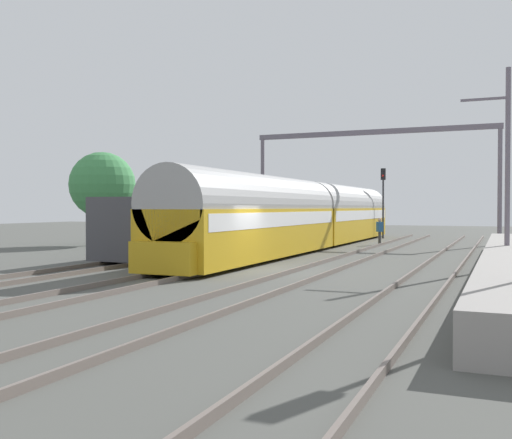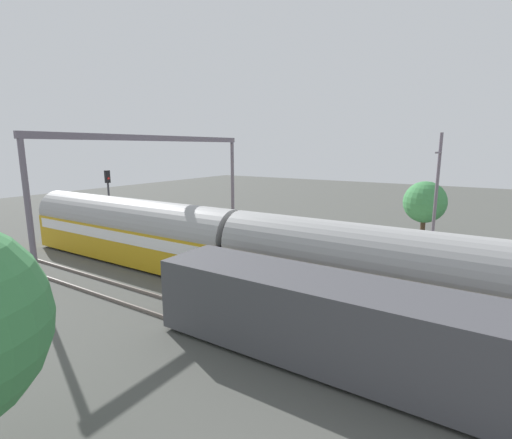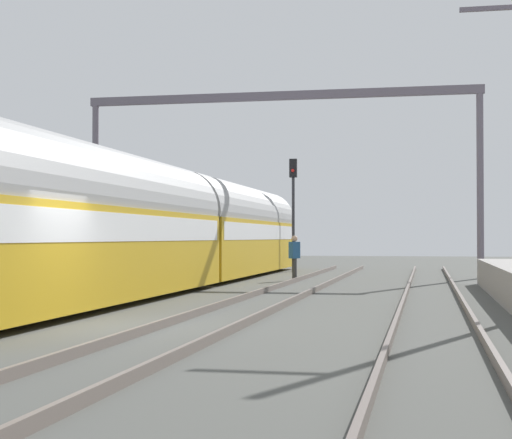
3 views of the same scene
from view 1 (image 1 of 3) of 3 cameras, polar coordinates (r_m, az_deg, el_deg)
name	(u,v)px [view 1 (image 1 of 3)]	position (r m, az deg, el deg)	size (l,w,h in m)	color
ground	(264,270)	(22.97, 0.73, -4.88)	(120.00, 120.00, 0.00)	#4E504B
track_far_west	(128,262)	(25.97, -12.24, -4.03)	(1.52, 60.00, 0.16)	#6D6159
track_west	(215,266)	(23.82, -3.95, -4.47)	(1.51, 60.00, 0.16)	#6D6159
track_east	(316,270)	(22.26, 5.75, -4.87)	(1.51, 60.00, 0.16)	#6D6159
track_far_east	(432,275)	(21.42, 16.55, -5.15)	(1.52, 60.00, 0.16)	#6D6159
passenger_train	(310,215)	(35.25, 5.18, 0.44)	(2.93, 32.85, 3.82)	gold
freight_car	(191,226)	(30.54, -6.31, -0.62)	(2.80, 13.00, 2.70)	#47474C
person_crossing	(380,229)	(39.05, 11.81, -0.90)	(0.43, 0.46, 1.73)	#3A3A3A
railway_signal_far	(383,194)	(47.22, 12.13, 2.42)	(0.36, 0.30, 5.46)	#2D2D33
catenary_gantry	(372,157)	(42.38, 11.11, 5.90)	(16.95, 0.28, 7.86)	slate
catenary_pole_east_mid	(506,164)	(25.77, 22.94, 4.92)	(1.90, 0.20, 8.00)	slate
tree_west_background	(102,185)	(39.21, -14.56, 3.24)	(4.20, 4.20, 5.97)	#4C3826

